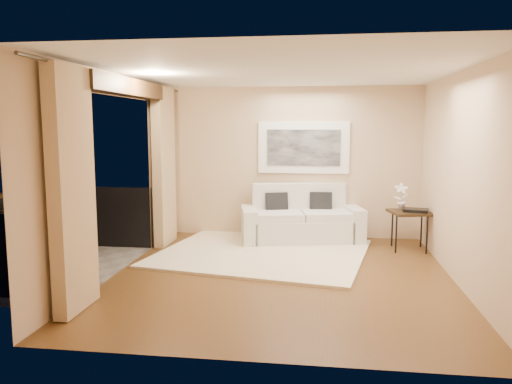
% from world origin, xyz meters
% --- Properties ---
extents(floor, '(5.00, 5.00, 0.00)m').
position_xyz_m(floor, '(0.00, 0.00, 0.00)').
color(floor, brown).
rests_on(floor, ground).
extents(room_shell, '(5.00, 6.40, 5.00)m').
position_xyz_m(room_shell, '(-2.13, 0.00, 2.52)').
color(room_shell, white).
rests_on(room_shell, ground).
extents(balcony, '(1.81, 2.60, 1.17)m').
position_xyz_m(balcony, '(-3.31, 0.00, 0.18)').
color(balcony, '#605B56').
rests_on(balcony, ground).
extents(curtains, '(0.16, 4.80, 2.64)m').
position_xyz_m(curtains, '(-2.11, 0.00, 1.34)').
color(curtains, tan).
rests_on(curtains, ground).
extents(artwork, '(1.62, 0.07, 0.92)m').
position_xyz_m(artwork, '(0.18, 2.46, 1.62)').
color(artwork, white).
rests_on(artwork, room_shell).
extents(rug, '(3.53, 3.21, 0.04)m').
position_xyz_m(rug, '(-0.39, 1.10, 0.02)').
color(rug, '#FAECC9').
rests_on(rug, floor).
extents(sofa, '(2.19, 1.29, 0.99)m').
position_xyz_m(sofa, '(0.16, 2.09, 0.35)').
color(sofa, silver).
rests_on(sofa, floor).
extents(side_table, '(0.72, 0.72, 0.64)m').
position_xyz_m(side_table, '(1.93, 1.69, 0.58)').
color(side_table, '#312010').
rests_on(side_table, floor).
extents(tray, '(0.44, 0.36, 0.05)m').
position_xyz_m(tray, '(2.01, 1.63, 0.67)').
color(tray, black).
rests_on(tray, side_table).
extents(orchid, '(0.23, 0.16, 0.44)m').
position_xyz_m(orchid, '(1.81, 1.85, 0.86)').
color(orchid, white).
rests_on(orchid, side_table).
extents(bistro_table, '(0.75, 0.75, 0.84)m').
position_xyz_m(bistro_table, '(-3.54, 0.08, 0.76)').
color(bistro_table, '#312010').
rests_on(bistro_table, balcony).
extents(balcony_chair_far, '(0.40, 0.41, 0.90)m').
position_xyz_m(balcony_chair_far, '(-3.31, 0.17, 0.52)').
color(balcony_chair_far, '#312010').
rests_on(balcony_chair_far, balcony).
extents(balcony_chair_near, '(0.45, 0.45, 0.94)m').
position_xyz_m(balcony_chair_near, '(-3.62, -0.24, 0.54)').
color(balcony_chair_near, '#312010').
rests_on(balcony_chair_near, balcony).
extents(ice_bucket, '(0.18, 0.18, 0.20)m').
position_xyz_m(ice_bucket, '(-3.67, 0.15, 0.94)').
color(ice_bucket, silver).
rests_on(ice_bucket, bistro_table).
extents(candle, '(0.06, 0.06, 0.07)m').
position_xyz_m(candle, '(-3.48, 0.26, 0.87)').
color(candle, red).
rests_on(candle, bistro_table).
extents(vase, '(0.04, 0.04, 0.18)m').
position_xyz_m(vase, '(-3.52, -0.07, 0.93)').
color(vase, white).
rests_on(vase, bistro_table).
extents(glass_a, '(0.06, 0.06, 0.12)m').
position_xyz_m(glass_a, '(-3.37, -0.04, 0.90)').
color(glass_a, white).
rests_on(glass_a, bistro_table).
extents(glass_b, '(0.06, 0.06, 0.12)m').
position_xyz_m(glass_b, '(-3.40, 0.09, 0.90)').
color(glass_b, silver).
rests_on(glass_b, bistro_table).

